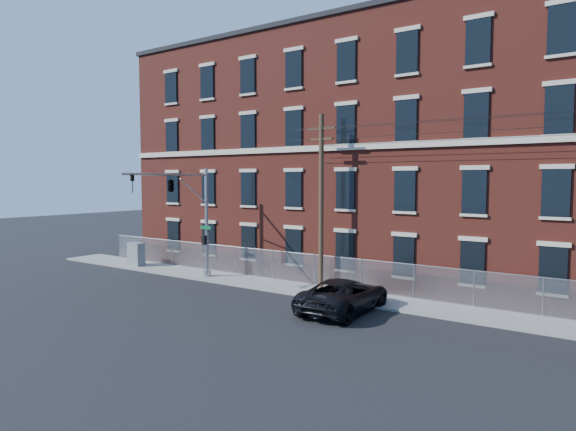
% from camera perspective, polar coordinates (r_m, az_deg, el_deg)
% --- Properties ---
extents(ground, '(140.00, 140.00, 0.00)m').
position_cam_1_polar(ground, '(26.62, -6.44, -9.92)').
color(ground, black).
rests_on(ground, ground).
extents(sidewalk, '(65.00, 3.00, 0.12)m').
position_cam_1_polar(sidewalk, '(25.68, 22.75, -10.60)').
color(sidewalk, '#98958F').
rests_on(sidewalk, ground).
extents(mill_building, '(55.30, 14.32, 16.30)m').
position_cam_1_polar(mill_building, '(33.72, 26.37, 6.58)').
color(mill_building, maroon).
rests_on(mill_building, ground).
extents(chain_link_fence, '(59.06, 0.06, 1.85)m').
position_cam_1_polar(chain_link_fence, '(26.70, 23.40, -7.87)').
color(chain_link_fence, '#A5A8AD').
rests_on(chain_link_fence, ground).
extents(traffic_signal_mast, '(0.90, 6.75, 7.00)m').
position_cam_1_polar(traffic_signal_mast, '(31.60, -12.08, 2.10)').
color(traffic_signal_mast, '#9EA0A5').
rests_on(traffic_signal_mast, ground).
extents(utility_pole_near, '(1.80, 0.28, 10.00)m').
position_cam_1_polar(utility_pole_near, '(29.19, 3.75, 1.93)').
color(utility_pole_near, '#4B3925').
rests_on(utility_pole_near, ground).
extents(pickup_truck, '(2.78, 5.88, 1.62)m').
position_cam_1_polar(pickup_truck, '(25.11, 6.29, -8.87)').
color(pickup_truck, black).
rests_on(pickup_truck, ground).
extents(utility_cabinet, '(1.38, 0.76, 1.66)m').
position_cam_1_polar(utility_cabinet, '(39.02, -16.68, -4.17)').
color(utility_cabinet, slate).
rests_on(utility_cabinet, sidewalk).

